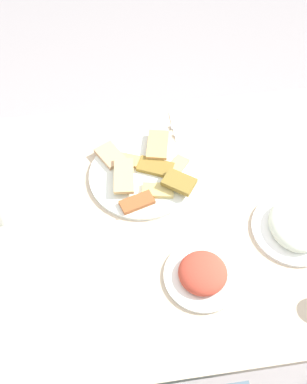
% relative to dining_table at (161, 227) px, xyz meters
% --- Properties ---
extents(ground_plane, '(6.00, 6.00, 0.00)m').
position_rel_dining_table_xyz_m(ground_plane, '(0.00, 0.00, -0.67)').
color(ground_plane, '#A8A2A3').
extents(dining_table, '(1.22, 0.93, 0.75)m').
position_rel_dining_table_xyz_m(dining_table, '(0.00, 0.00, 0.00)').
color(dining_table, beige).
rests_on(dining_table, ground_plane).
extents(pide_platter, '(0.33, 0.33, 0.05)m').
position_rel_dining_table_xyz_m(pide_platter, '(0.03, -0.15, 0.09)').
color(pide_platter, white).
rests_on(pide_platter, dining_table).
extents(salad_plate_greens, '(0.24, 0.24, 0.06)m').
position_rel_dining_table_xyz_m(salad_plate_greens, '(-0.37, 0.11, 0.10)').
color(salad_plate_greens, white).
rests_on(salad_plate_greens, dining_table).
extents(salad_plate_rice, '(0.21, 0.21, 0.05)m').
position_rel_dining_table_xyz_m(salad_plate_rice, '(-0.08, 0.22, 0.09)').
color(salad_plate_rice, white).
rests_on(salad_plate_rice, dining_table).
extents(paper_napkin, '(0.16, 0.16, 0.00)m').
position_rel_dining_table_xyz_m(paper_napkin, '(-0.17, -0.33, 0.08)').
color(paper_napkin, white).
rests_on(paper_napkin, dining_table).
extents(fork, '(0.17, 0.05, 0.00)m').
position_rel_dining_table_xyz_m(fork, '(-0.17, -0.35, 0.08)').
color(fork, silver).
rests_on(fork, paper_napkin).
extents(spoon, '(0.16, 0.05, 0.00)m').
position_rel_dining_table_xyz_m(spoon, '(-0.17, -0.31, 0.08)').
color(spoon, silver).
rests_on(spoon, paper_napkin).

